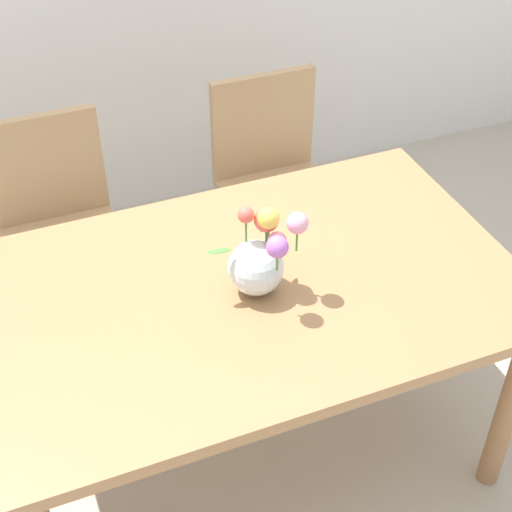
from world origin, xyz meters
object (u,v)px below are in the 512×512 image
object	(u,v)px
chair_left	(58,222)
dining_table	(248,308)
flower_vase	(260,258)
chair_right	(273,174)

from	to	relation	value
chair_left	dining_table	bearing A→B (deg)	117.29
flower_vase	chair_left	bearing A→B (deg)	117.77
chair_right	chair_left	bearing A→B (deg)	0.00
dining_table	chair_left	xyz separation A→B (m)	(-0.42, 0.82, -0.14)
chair_left	flower_vase	distance (m)	1.02
chair_right	flower_vase	xyz separation A→B (m)	(-0.40, -0.85, 0.35)
dining_table	flower_vase	world-z (taller)	flower_vase
dining_table	chair_right	bearing A→B (deg)	62.71
dining_table	chair_right	size ratio (longest dim) A/B	1.72
dining_table	chair_left	size ratio (longest dim) A/B	1.72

